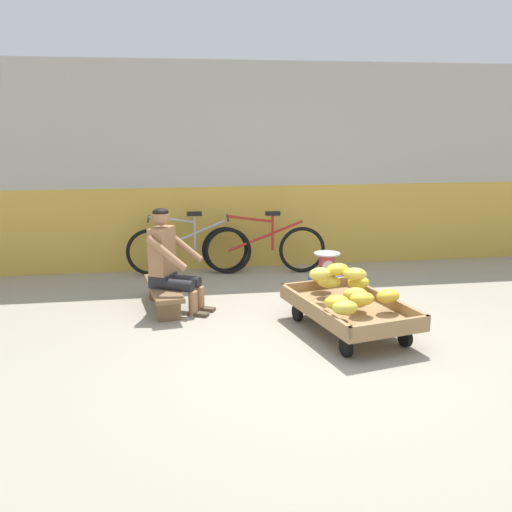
{
  "coord_description": "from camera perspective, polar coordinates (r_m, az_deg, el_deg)",
  "views": [
    {
      "loc": [
        -1.28,
        -4.79,
        2.08
      ],
      "look_at": [
        -0.41,
        0.71,
        0.75
      ],
      "focal_mm": 40.48,
      "sensor_mm": 36.0,
      "label": 1
    }
  ],
  "objects": [
    {
      "name": "ground_plane",
      "position": [
        5.37,
        5.63,
        -9.41
      ],
      "size": [
        80.0,
        80.0,
        0.0
      ],
      "primitive_type": "plane",
      "color": "gray"
    },
    {
      "name": "bicycle_near_left",
      "position": [
        7.92,
        -6.79,
        0.74
      ],
      "size": [
        1.66,
        0.48,
        0.86
      ],
      "color": "black",
      "rests_on": "ground"
    },
    {
      "name": "banana_cart",
      "position": [
        5.79,
        9.13,
        -5.28
      ],
      "size": [
        1.13,
        1.59,
        0.36
      ],
      "color": "#99754C",
      "rests_on": "ground"
    },
    {
      "name": "low_bench",
      "position": [
        6.52,
        -9.11,
        -3.51
      ],
      "size": [
        0.45,
        1.13,
        0.27
      ],
      "color": "brown",
      "rests_on": "ground"
    },
    {
      "name": "banana_pile",
      "position": [
        5.79,
        8.86,
        -2.99
      ],
      "size": [
        0.85,
        1.25,
        0.26
      ],
      "color": "gold",
      "rests_on": "banana_cart"
    },
    {
      "name": "plastic_crate",
      "position": [
        6.72,
        6.93,
        -3.37
      ],
      "size": [
        0.36,
        0.28,
        0.3
      ],
      "color": "#234CA8",
      "rests_on": "ground"
    },
    {
      "name": "back_wall",
      "position": [
        8.24,
        0.0,
        8.83
      ],
      "size": [
        16.0,
        0.3,
        2.84
      ],
      "color": "gold",
      "rests_on": "ground"
    },
    {
      "name": "shopping_bag",
      "position": [
        6.33,
        11.16,
        -4.86
      ],
      "size": [
        0.18,
        0.12,
        0.24
      ],
      "primitive_type": "cube",
      "color": "#3370B7",
      "rests_on": "ground"
    },
    {
      "name": "vendor_seated",
      "position": [
        6.38,
        -8.54,
        -0.43
      ],
      "size": [
        0.74,
        0.64,
        1.14
      ],
      "color": "#9E704C",
      "rests_on": "ground"
    },
    {
      "name": "bicycle_far_left",
      "position": [
        7.9,
        0.89,
        0.79
      ],
      "size": [
        1.66,
        0.48,
        0.86
      ],
      "color": "black",
      "rests_on": "ground"
    },
    {
      "name": "weighing_scale",
      "position": [
        6.63,
        7.01,
        -0.87
      ],
      "size": [
        0.3,
        0.3,
        0.29
      ],
      "color": "#28282D",
      "rests_on": "plastic_crate"
    }
  ]
}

